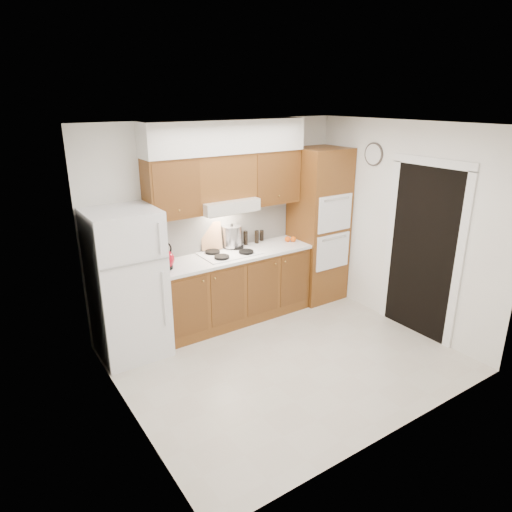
{
  "coord_description": "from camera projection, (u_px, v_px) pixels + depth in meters",
  "views": [
    {
      "loc": [
        -2.82,
        -3.6,
        2.86
      ],
      "look_at": [
        -0.12,
        0.45,
        1.15
      ],
      "focal_mm": 32.0,
      "sensor_mm": 36.0,
      "label": 1
    }
  ],
  "objects": [
    {
      "name": "upper_cab_over_hood",
      "position": [
        223.0,
        176.0,
        5.65
      ],
      "size": [
        0.75,
        0.33,
        0.55
      ],
      "primitive_type": "cube",
      "color": "brown",
      "rests_on": "range_hood"
    },
    {
      "name": "wall_back",
      "position": [
        219.0,
        222.0,
        6.0
      ],
      "size": [
        3.6,
        0.02,
        2.6
      ],
      "primitive_type": "cube",
      "color": "white",
      "rests_on": "floor"
    },
    {
      "name": "floor",
      "position": [
        286.0,
        359.0,
        5.26
      ],
      "size": [
        3.6,
        3.6,
        0.0
      ],
      "primitive_type": "plane",
      "color": "#BEB6A6",
      "rests_on": "ground"
    },
    {
      "name": "condiment_b",
      "position": [
        257.0,
        237.0,
        6.28
      ],
      "size": [
        0.06,
        0.06,
        0.18
      ],
      "primitive_type": "cylinder",
      "rotation": [
        0.0,
        0.0,
        -0.04
      ],
      "color": "black",
      "rests_on": "countertop"
    },
    {
      "name": "upper_cab_left",
      "position": [
        171.0,
        188.0,
        5.32
      ],
      "size": [
        0.63,
        0.33,
        0.7
      ],
      "primitive_type": "cube",
      "color": "brown",
      "rests_on": "wall_back"
    },
    {
      "name": "oven_cabinet",
      "position": [
        318.0,
        226.0,
        6.57
      ],
      "size": [
        0.7,
        0.65,
        2.2
      ],
      "primitive_type": "cube",
      "color": "brown",
      "rests_on": "floor"
    },
    {
      "name": "fridge",
      "position": [
        127.0,
        284.0,
        5.13
      ],
      "size": [
        0.75,
        0.72,
        1.72
      ],
      "primitive_type": "cube",
      "color": "white",
      "rests_on": "floor"
    },
    {
      "name": "cooktop",
      "position": [
        229.0,
        253.0,
        5.88
      ],
      "size": [
        0.74,
        0.5,
        0.01
      ],
      "primitive_type": "cube",
      "color": "white",
      "rests_on": "countertop"
    },
    {
      "name": "wall_right",
      "position": [
        402.0,
        227.0,
        5.77
      ],
      "size": [
        0.02,
        3.0,
        2.6
      ],
      "primitive_type": "cube",
      "color": "white",
      "rests_on": "floor"
    },
    {
      "name": "base_cabinets",
      "position": [
        234.0,
        288.0,
        6.06
      ],
      "size": [
        2.11,
        0.6,
        0.9
      ],
      "primitive_type": "cube",
      "color": "brown",
      "rests_on": "floor"
    },
    {
      "name": "soffit",
      "position": [
        226.0,
        137.0,
        5.51
      ],
      "size": [
        2.13,
        0.36,
        0.4
      ],
      "primitive_type": "cube",
      "color": "silver",
      "rests_on": "wall_back"
    },
    {
      "name": "ceiling",
      "position": [
        292.0,
        125.0,
        4.39
      ],
      "size": [
        3.6,
        3.6,
        0.0
      ],
      "primitive_type": "plane",
      "color": "white",
      "rests_on": "wall_back"
    },
    {
      "name": "range_hood",
      "position": [
        226.0,
        205.0,
        5.72
      ],
      "size": [
        0.75,
        0.45,
        0.15
      ],
      "primitive_type": "cube",
      "color": "silver",
      "rests_on": "wall_back"
    },
    {
      "name": "upper_cab_right",
      "position": [
        271.0,
        177.0,
        6.06
      ],
      "size": [
        0.73,
        0.33,
        0.7
      ],
      "primitive_type": "cube",
      "color": "brown",
      "rests_on": "wall_back"
    },
    {
      "name": "backsplash",
      "position": [
        222.0,
        227.0,
        6.03
      ],
      "size": [
        2.11,
        0.03,
        0.56
      ],
      "primitive_type": "cube",
      "color": "white",
      "rests_on": "countertop"
    },
    {
      "name": "stock_pot",
      "position": [
        232.0,
        236.0,
        6.05
      ],
      "size": [
        0.32,
        0.32,
        0.27
      ],
      "primitive_type": "cylinder",
      "rotation": [
        0.0,
        0.0,
        -0.24
      ],
      "color": "#ACACB1",
      "rests_on": "cooktop"
    },
    {
      "name": "wall_left",
      "position": [
        121.0,
        290.0,
        3.88
      ],
      "size": [
        0.02,
        3.0,
        2.6
      ],
      "primitive_type": "cube",
      "color": "white",
      "rests_on": "floor"
    },
    {
      "name": "cutting_board",
      "position": [
        211.0,
        236.0,
        5.94
      ],
      "size": [
        0.29,
        0.15,
        0.36
      ],
      "primitive_type": "cube",
      "rotation": [
        -0.21,
        0.0,
        -0.24
      ],
      "color": "tan",
      "rests_on": "countertop"
    },
    {
      "name": "condiment_c",
      "position": [
        262.0,
        235.0,
        6.4
      ],
      "size": [
        0.07,
        0.07,
        0.15
      ],
      "primitive_type": "cylinder",
      "rotation": [
        0.0,
        0.0,
        0.4
      ],
      "color": "black",
      "rests_on": "countertop"
    },
    {
      "name": "orange_far",
      "position": [
        287.0,
        239.0,
        6.36
      ],
      "size": [
        0.1,
        0.1,
        0.08
      ],
      "primitive_type": "sphere",
      "rotation": [
        0.0,
        0.0,
        -0.43
      ],
      "color": "orange",
      "rests_on": "countertop"
    },
    {
      "name": "condiment_a",
      "position": [
        246.0,
        238.0,
        6.18
      ],
      "size": [
        0.07,
        0.07,
        0.2
      ],
      "primitive_type": "cylinder",
      "rotation": [
        0.0,
        0.0,
        -0.22
      ],
      "color": "black",
      "rests_on": "countertop"
    },
    {
      "name": "wall_clock",
      "position": [
        374.0,
        154.0,
        5.91
      ],
      "size": [
        0.02,
        0.3,
        0.3
      ],
      "primitive_type": "cylinder",
      "rotation": [
        0.0,
        1.57,
        0.0
      ],
      "color": "#3F3833",
      "rests_on": "wall_right"
    },
    {
      "name": "countertop",
      "position": [
        234.0,
        255.0,
        5.9
      ],
      "size": [
        2.13,
        0.62,
        0.04
      ],
      "primitive_type": "cube",
      "color": "white",
      "rests_on": "base_cabinets"
    },
    {
      "name": "orange_near",
      "position": [
        293.0,
        239.0,
        6.35
      ],
      "size": [
        0.08,
        0.08,
        0.08
      ],
      "primitive_type": "sphere",
      "rotation": [
        0.0,
        0.0,
        0.06
      ],
      "color": "orange",
      "rests_on": "countertop"
    },
    {
      "name": "doorway",
      "position": [
        422.0,
        253.0,
        5.57
      ],
      "size": [
        0.02,
        0.9,
        2.1
      ],
      "primitive_type": "cube",
      "color": "black",
      "rests_on": "floor"
    },
    {
      "name": "kettle",
      "position": [
        165.0,
        259.0,
        5.32
      ],
      "size": [
        0.23,
        0.23,
        0.22
      ],
      "primitive_type": "sphere",
      "rotation": [
        0.0,
        0.0,
        0.05
      ],
      "color": "maroon",
      "rests_on": "countertop"
    }
  ]
}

